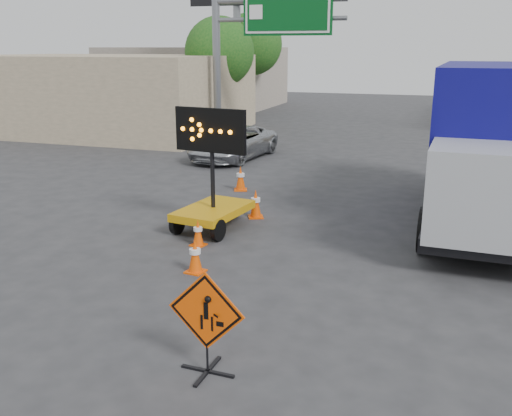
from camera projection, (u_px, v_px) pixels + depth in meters
The scene contains 14 objects.
ground at pixel (162, 337), 9.02m from camera, with size 100.00×100.00×0.00m, color #2D2D30.
storefront_left_near at pixel (104, 93), 31.04m from camera, with size 14.00×10.00×4.00m, color tan.
storefront_left_far at pixel (195, 77), 44.05m from camera, with size 12.00×10.00×4.40m, color #A29587.
highway_gantry at pixel (259, 32), 25.37m from camera, with size 6.18×0.38×6.90m.
tree_left_near at pixel (220, 52), 30.41m from camera, with size 3.71×3.71×6.03m.
tree_left_far at pixel (251, 44), 37.89m from camera, with size 4.10×4.10×6.66m.
construction_sign at pixel (206, 321), 7.81m from camera, with size 1.14×0.81×1.52m.
arrow_board at pixel (213, 203), 14.19m from camera, with size 1.91×2.29×3.03m.
pickup_truck at pixel (233, 143), 23.26m from camera, with size 2.18×4.73×1.32m, color #B5B8BD.
box_truck at pixel (488, 154), 14.43m from camera, with size 2.90×8.49×4.00m.
cone_a at pixel (195, 256), 11.51m from camera, with size 0.41×0.41×0.71m.
cone_b at pixel (198, 233), 13.08m from camera, with size 0.37×0.37×0.63m.
cone_c at pixel (256, 204), 15.24m from camera, with size 0.52×0.52×0.77m.
cone_d at pixel (241, 178), 18.15m from camera, with size 0.52×0.52×0.79m.
Camera 1 is at (4.03, -7.21, 4.42)m, focal length 40.00 mm.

